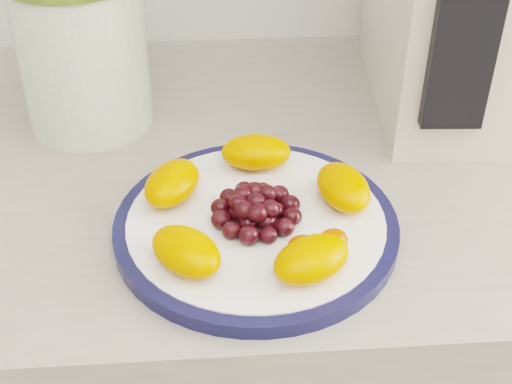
{
  "coord_description": "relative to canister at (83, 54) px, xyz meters",
  "views": [
    {
      "loc": [
        -0.05,
        0.52,
        1.35
      ],
      "look_at": [
        -0.01,
        1.05,
        0.95
      ],
      "focal_mm": 50.0,
      "sensor_mm": 36.0,
      "label": 1
    }
  ],
  "objects": [
    {
      "name": "plate_rim",
      "position": [
        0.18,
        -0.23,
        -0.08
      ],
      "size": [
        0.28,
        0.28,
        0.01
      ],
      "primitive_type": "cylinder",
      "color": "#12143A",
      "rests_on": "counter"
    },
    {
      "name": "fruit_plate",
      "position": [
        0.18,
        -0.23,
        -0.06
      ],
      "size": [
        0.24,
        0.24,
        0.04
      ],
      "color": "#EB6700",
      "rests_on": "plate_face"
    },
    {
      "name": "canister",
      "position": [
        0.0,
        0.0,
        0.0
      ],
      "size": [
        0.18,
        0.18,
        0.18
      ],
      "primitive_type": "cylinder",
      "rotation": [
        0.0,
        0.0,
        0.27
      ],
      "color": "#316217",
      "rests_on": "counter"
    },
    {
      "name": "plate_face",
      "position": [
        0.18,
        -0.23,
        -0.08
      ],
      "size": [
        0.25,
        0.25,
        0.02
      ],
      "primitive_type": "cylinder",
      "color": "white",
      "rests_on": "counter"
    }
  ]
}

